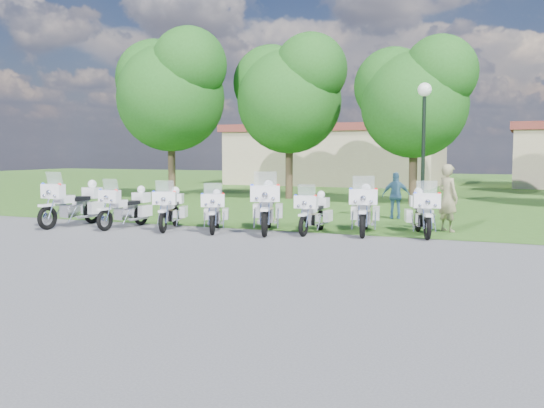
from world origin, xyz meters
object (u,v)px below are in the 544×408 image
at_px(motorcycle_3, 215,210).
at_px(motorcycle_4, 267,206).
at_px(motorcycle_0, 74,203).
at_px(lamp_post, 424,118).
at_px(motorcycle_6, 365,209).
at_px(motorcycle_1, 126,207).
at_px(bystander_a, 448,198).
at_px(motorcycle_5, 314,212).
at_px(motorcycle_7, 422,212).
at_px(motorcycle_2, 170,208).
at_px(bystander_c, 396,196).

relative_size(motorcycle_3, motorcycle_4, 0.80).
relative_size(motorcycle_0, lamp_post, 0.57).
relative_size(motorcycle_3, motorcycle_6, 0.82).
bearing_deg(motorcycle_1, bystander_a, -158.75).
distance_m(motorcycle_4, motorcycle_5, 1.35).
xyz_separation_m(motorcycle_6, motorcycle_7, (1.55, 0.23, -0.05)).
distance_m(lamp_post, bystander_a, 3.21).
bearing_deg(motorcycle_2, bystander_c, -155.83).
xyz_separation_m(motorcycle_3, bystander_a, (6.23, 2.37, 0.37)).
bearing_deg(lamp_post, motorcycle_5, -124.87).
height_order(motorcycle_1, bystander_a, bystander_a).
bearing_deg(motorcycle_0, motorcycle_1, -164.92).
distance_m(motorcycle_2, bystander_a, 8.06).
bearing_deg(bystander_c, motorcycle_6, 73.72).
height_order(motorcycle_0, lamp_post, lamp_post).
distance_m(motorcycle_1, bystander_c, 8.93).
bearing_deg(motorcycle_3, bystander_a, 177.72).
relative_size(motorcycle_5, lamp_post, 0.47).
xyz_separation_m(motorcycle_3, motorcycle_7, (5.66, 1.41, 0.04)).
bearing_deg(motorcycle_0, motorcycle_6, -163.30).
xyz_separation_m(motorcycle_3, bystander_c, (4.23, 5.12, 0.19)).
height_order(lamp_post, bystander_c, lamp_post).
distance_m(motorcycle_6, lamp_post, 4.23).
relative_size(motorcycle_2, motorcycle_6, 0.87).
xyz_separation_m(motorcycle_5, bystander_a, (3.47, 1.64, 0.38)).
height_order(motorcycle_5, bystander_a, bystander_a).
height_order(motorcycle_2, motorcycle_4, motorcycle_4).
height_order(motorcycle_3, bystander_a, bystander_a).
relative_size(motorcycle_5, motorcycle_6, 0.86).
relative_size(motorcycle_0, motorcycle_4, 1.01).
distance_m(motorcycle_0, bystander_c, 10.50).
height_order(motorcycle_4, lamp_post, lamp_post).
xyz_separation_m(motorcycle_1, motorcycle_3, (2.86, 0.30, -0.03)).
distance_m(motorcycle_1, lamp_post, 9.69).
bearing_deg(motorcycle_6, lamp_post, -121.06).
height_order(motorcycle_1, motorcycle_4, motorcycle_4).
distance_m(motorcycle_3, bystander_c, 6.64).
distance_m(motorcycle_2, motorcycle_7, 7.25).
bearing_deg(motorcycle_3, motorcycle_5, 171.68).
xyz_separation_m(motorcycle_0, motorcycle_6, (8.69, 1.78, -0.02)).
relative_size(motorcycle_7, lamp_post, 0.50).
xyz_separation_m(motorcycle_2, motorcycle_6, (5.53, 1.30, 0.07)).
height_order(motorcycle_2, bystander_a, bystander_a).
distance_m(motorcycle_4, motorcycle_6, 2.76).
bearing_deg(bystander_a, motorcycle_7, 99.52).
bearing_deg(motorcycle_0, motorcycle_7, -163.79).
relative_size(motorcycle_2, motorcycle_3, 1.06).
bearing_deg(motorcycle_7, lamp_post, -99.01).
height_order(motorcycle_5, motorcycle_7, motorcycle_7).
height_order(motorcycle_1, lamp_post, lamp_post).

